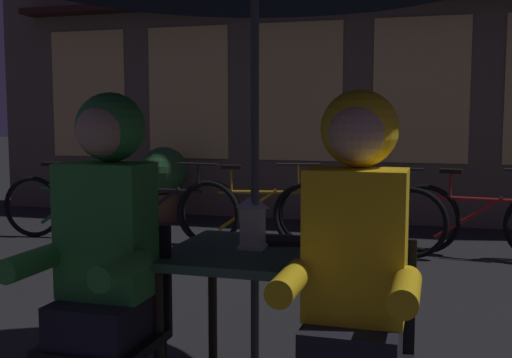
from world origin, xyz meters
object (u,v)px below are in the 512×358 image
Objects in this scene: cafe_table at (255,272)px; person_left_hooded at (103,237)px; potted_plant at (164,177)px; bicycle_fourth at (356,218)px; chair_right at (355,348)px; bicycle_second at (164,209)px; person_right_hooded at (355,253)px; bicycle_third at (259,211)px; book at (287,241)px; bicycle_nearest at (78,206)px; bicycle_fifth at (481,221)px; lantern at (253,220)px; chair_left at (113,323)px.

cafe_table is 0.67m from person_left_hooded.
bicycle_fourth is at bearing -25.89° from potted_plant.
bicycle_second is at bearing 123.43° from chair_right.
person_right_hooded is at bearing -41.57° from cafe_table.
bicycle_third is 3.50m from book.
bicycle_second is at bearing 120.50° from cafe_table.
bicycle_nearest is at bearing 123.65° from person_left_hooded.
bicycle_fifth is (1.12, 0.16, 0.00)m from bicycle_fourth.
bicycle_second is 1.83× the size of potted_plant.
cafe_table is 0.67m from person_right_hooded.
chair_right reaches higher than book.
bicycle_fourth is 1.14m from bicycle_fifth.
lantern is 3.61m from bicycle_third.
chair_right is at bearing 0.00° from chair_left.
bicycle_second is 1.00× the size of bicycle_fifth.
bicycle_nearest is at bearing -106.84° from potted_plant.
book is (3.04, -3.11, 0.41)m from bicycle_nearest.
person_right_hooded is 0.85× the size of bicycle_third.
bicycle_third is at bearing 5.63° from bicycle_nearest.
person_left_hooded is (-0.47, -0.44, -0.01)m from lantern.
person_left_hooded is 0.96m from person_right_hooded.
chair_left is at bearing -82.62° from bicycle_third.
person_right_hooded is 0.83× the size of bicycle_fourth.
chair_left is 0.52× the size of bicycle_nearest.
lantern is at bearing -74.39° from bicycle_third.
potted_plant is at bearing 121.37° from chair_right.
chair_left is (-0.47, -0.39, -0.37)m from lantern.
person_left_hooded is (-0.48, -0.43, 0.21)m from cafe_table.
bicycle_second is at bearing 111.53° from person_left_hooded.
bicycle_fourth is (0.03, 3.32, -0.51)m from lantern.
chair_left is at bearing -142.45° from cafe_table.
bicycle_second is at bearing 111.83° from chair_left.
chair_left is 0.83m from book.
chair_right is at bearing 90.00° from person_right_hooded.
cafe_table is 0.22m from lantern.
person_right_hooded is at bearing -3.39° from chair_left.
bicycle_nearest and bicycle_fifth have the same top height.
chair_left reaches higher than bicycle_nearest.
bicycle_fourth reaches higher than cafe_table.
cafe_table is 0.80× the size of potted_plant.
cafe_table is 3.88m from bicycle_second.
bicycle_third is 2.11m from bicycle_fifth.
cafe_table is 3.60m from bicycle_third.
book is at bearing -45.64° from bicycle_nearest.
bicycle_fifth is at bearing 67.29° from chair_left.
bicycle_fifth is at bearing 1.13° from bicycle_third.
bicycle_fourth is (-0.47, 3.77, -0.50)m from person_right_hooded.
cafe_table is 0.53× the size of person_left_hooded.
chair_left is at bearing -151.03° from book.
potted_plant reaches higher than chair_right.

